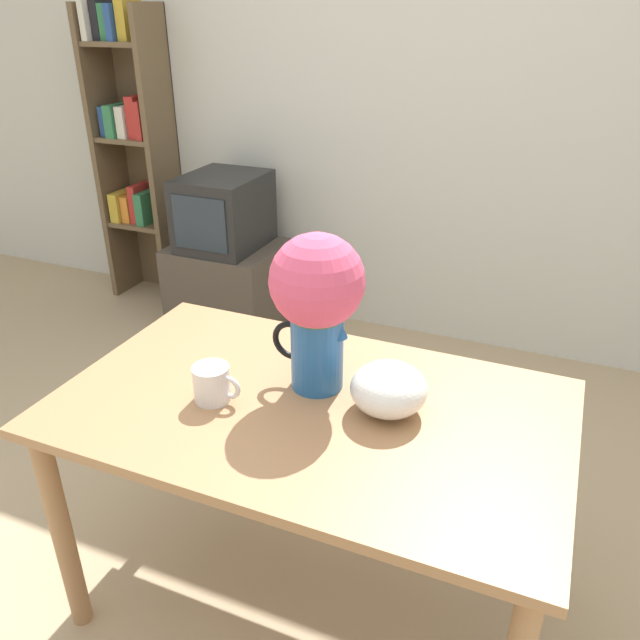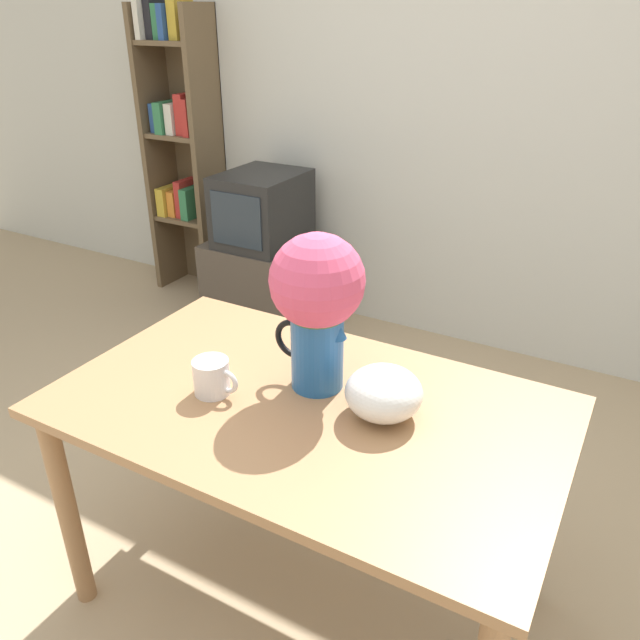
% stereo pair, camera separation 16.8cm
% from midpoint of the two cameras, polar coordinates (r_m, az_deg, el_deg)
% --- Properties ---
extents(ground_plane, '(12.00, 12.00, 0.00)m').
position_cam_midpoint_polar(ground_plane, '(2.28, -5.30, -22.39)').
color(ground_plane, tan).
extents(wall_back, '(8.00, 0.05, 2.60)m').
position_cam_midpoint_polar(wall_back, '(3.38, 14.38, 18.79)').
color(wall_back, silver).
rests_on(wall_back, ground_plane).
extents(table, '(1.38, 0.83, 0.75)m').
position_cam_midpoint_polar(table, '(1.77, 1.51, -10.39)').
color(table, '#A3754C').
rests_on(table, ground_plane).
extents(flower_vase, '(0.27, 0.26, 0.45)m').
position_cam_midpoint_polar(flower_vase, '(1.66, 2.63, 2.01)').
color(flower_vase, '#235B9E').
rests_on(flower_vase, table).
extents(coffee_mug, '(0.14, 0.10, 0.10)m').
position_cam_midpoint_polar(coffee_mug, '(1.74, -7.09, -5.28)').
color(coffee_mug, white).
rests_on(coffee_mug, table).
extents(white_bowl, '(0.20, 0.20, 0.14)m').
position_cam_midpoint_polar(white_bowl, '(1.65, 8.79, -6.70)').
color(white_bowl, white).
rests_on(white_bowl, table).
extents(tv_stand, '(0.60, 0.51, 0.51)m').
position_cam_midpoint_polar(tv_stand, '(3.70, -3.70, 3.31)').
color(tv_stand, '#4C4238').
rests_on(tv_stand, ground_plane).
extents(tv_set, '(0.41, 0.50, 0.40)m').
position_cam_midpoint_polar(tv_set, '(3.54, -3.94, 10.08)').
color(tv_set, black).
rests_on(tv_set, tv_stand).
extents(bookshelf, '(0.44, 0.29, 1.78)m').
position_cam_midpoint_polar(bookshelf, '(4.10, -11.27, 15.85)').
color(bookshelf, brown).
rests_on(bookshelf, ground_plane).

